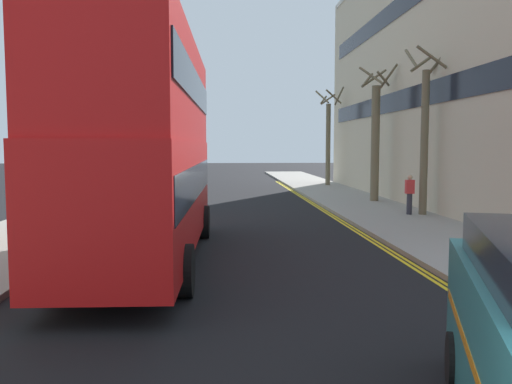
% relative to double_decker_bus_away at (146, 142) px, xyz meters
% --- Properties ---
extents(sidewalk_right, '(4.00, 80.00, 0.14)m').
position_rel_double_decker_bus_away_xyz_m(sidewalk_right, '(8.72, 4.41, -2.96)').
color(sidewalk_right, gray).
rests_on(sidewalk_right, ground).
extents(sidewalk_left, '(4.00, 80.00, 0.14)m').
position_rel_double_decker_bus_away_xyz_m(sidewalk_left, '(-4.28, 4.41, -2.96)').
color(sidewalk_left, gray).
rests_on(sidewalk_left, ground).
extents(kerb_line_outer, '(0.10, 56.00, 0.01)m').
position_rel_double_decker_bus_away_xyz_m(kerb_line_outer, '(6.62, 2.41, -3.03)').
color(kerb_line_outer, yellow).
rests_on(kerb_line_outer, ground).
extents(kerb_line_inner, '(0.10, 56.00, 0.01)m').
position_rel_double_decker_bus_away_xyz_m(kerb_line_inner, '(6.46, 2.41, -3.03)').
color(kerb_line_inner, yellow).
rests_on(kerb_line_inner, ground).
extents(double_decker_bus_away, '(3.00, 10.87, 5.64)m').
position_rel_double_decker_bus_away_xyz_m(double_decker_bus_away, '(0.00, 0.00, 0.00)').
color(double_decker_bus_away, red).
rests_on(double_decker_bus_away, ground).
extents(pedestrian_far, '(0.34, 0.22, 1.62)m').
position_rel_double_decker_bus_away_xyz_m(pedestrian_far, '(9.54, 7.58, -2.04)').
color(pedestrian_far, '#2D2D38').
rests_on(pedestrian_far, sidewalk_right).
extents(street_tree_near, '(1.64, 1.60, 6.83)m').
position_rel_double_decker_bus_away_xyz_m(street_tree_near, '(10.09, 7.55, 0.44)').
color(street_tree_near, '#6B6047').
rests_on(street_tree_near, sidewalk_right).
extents(street_tree_mid, '(1.89, 1.87, 6.83)m').
position_rel_double_decker_bus_away_xyz_m(street_tree_mid, '(9.69, 13.06, 0.30)').
color(street_tree_mid, '#6B6047').
rests_on(street_tree_mid, sidewalk_right).
extents(street_tree_far, '(1.91, 1.86, 6.90)m').
position_rel_double_decker_bus_away_xyz_m(street_tree_far, '(9.54, 24.10, 0.46)').
color(street_tree_far, '#6B6047').
rests_on(street_tree_far, sidewalk_right).
extents(townhouse_terrace_right, '(10.08, 28.00, 13.57)m').
position_rel_double_decker_bus_away_xyz_m(townhouse_terrace_right, '(15.71, 13.74, 3.76)').
color(townhouse_terrace_right, beige).
rests_on(townhouse_terrace_right, ground).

